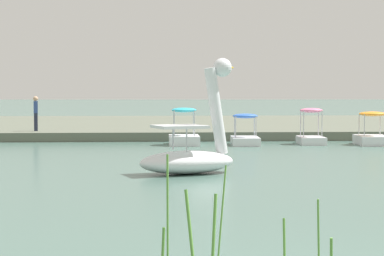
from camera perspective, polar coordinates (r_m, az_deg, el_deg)
shore_bank_far at (r=42.75m, az=-0.38°, el=0.25°), size 135.19×23.64×0.41m
swan_boat at (r=18.51m, az=-0.04°, el=-1.85°), size 2.93×2.07×3.13m
pedal_boat_orange at (r=29.98m, az=14.72°, el=-0.50°), size 1.45×2.14×1.41m
pedal_boat_pink at (r=29.84m, az=9.84°, el=-0.39°), size 1.18×1.85×1.55m
pedal_boat_blue at (r=28.95m, az=4.42°, el=-0.65°), size 1.25×2.06×1.32m
pedal_boat_cyan at (r=28.95m, az=-0.67°, el=-0.47°), size 1.29×2.02×1.57m
person_on_path at (r=32.91m, az=-12.83°, el=1.29°), size 0.23×0.25×1.63m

